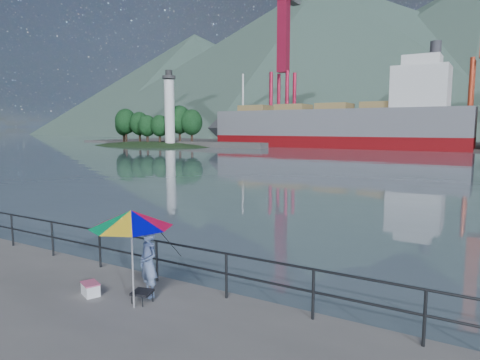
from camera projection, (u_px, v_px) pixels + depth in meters
name	position (u px, v px, depth m)	size (l,w,h in m)	color
harbor_water	(466.00, 140.00, 119.84)	(500.00, 280.00, 0.00)	slate
guardrail	(127.00, 254.00, 10.81)	(22.00, 0.06, 1.03)	#2D3033
lighthouse_islet	(152.00, 143.00, 90.27)	(48.00, 26.40, 19.20)	#263F1E
fisherman	(148.00, 263.00, 9.36)	(0.55, 0.36, 1.50)	#1B498F
beach_umbrella	(131.00, 219.00, 8.61)	(1.73, 1.73, 2.05)	white
folding_stool	(142.00, 297.00, 9.07)	(0.49, 0.49, 0.26)	black
cooler_bag	(91.00, 290.00, 9.48)	(0.44, 0.30, 0.26)	white
fishing_rod	(171.00, 279.00, 10.51)	(0.02, 0.02, 1.98)	black
bulk_carrier	(343.00, 125.00, 81.07)	(48.13, 8.33, 14.50)	maroon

